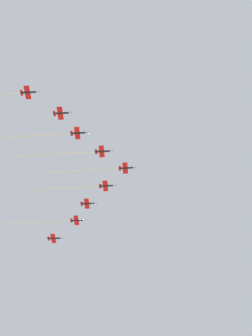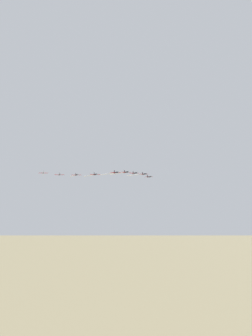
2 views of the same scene
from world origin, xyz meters
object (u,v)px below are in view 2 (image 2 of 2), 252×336
Objects in this scene: jet_port_inner at (120,173)px; jet_port_trail at (60,175)px; jet_starboard_trail at (149,177)px; jet_tail_end at (43,174)px; jet_lead at (110,173)px; jet_starboard_inner at (91,175)px; jet_port_outer at (135,173)px; jet_center_rear at (138,175)px; jet_starboard_outer at (74,175)px.

jet_port_inner reaches higher than jet_port_trail.
jet_starboard_trail is 0.19× the size of jet_tail_end.
jet_lead is 19.51m from jet_starboard_inner.
jet_starboard_trail is at bearing -147.94° from jet_port_inner.
jet_tail_end is (18.00, -34.63, 2.08)m from jet_port_trail.
jet_port_outer is at bearing -158.88° from jet_lead.
jet_center_rear is 13.56m from jet_starboard_trail.
jet_port_outer reaches higher than jet_starboard_trail.
jet_starboard_trail is (-89.92, -30.12, -0.51)m from jet_port_trail.
jet_starboard_inner is at bearing 169.59° from jet_port_trail.
jet_starboard_inner is at bearing 19.04° from jet_starboard_trail.
jet_tail_end is at bearing -29.71° from jet_port_outer.
jet_port_trail is at bearing -25.60° from jet_lead.
jet_port_trail is at bearing 21.83° from jet_starboard_outer.
jet_port_outer is at bearing 174.35° from jet_starboard_inner.
jet_starboard_inner is 1.17× the size of jet_starboard_outer.
jet_port_trail is (67.08, -0.03, -1.91)m from jet_port_outer.
jet_center_rear reaches higher than jet_starboard_trail.
jet_port_inner is 0.92× the size of jet_starboard_inner.
jet_starboard_inner is at bearing 21.81° from jet_center_rear.
jet_port_outer is 1.00× the size of jet_port_trail.
jet_port_trail is (42.06, -13.71, -0.79)m from jet_lead.
jet_lead is at bearing 34.94° from jet_starboard_trail.
jet_tail_end is (60.06, -48.34, 1.30)m from jet_lead.
jet_port_inner is 1.08× the size of jet_starboard_outer.
jet_lead is 44.24m from jet_port_trail.
jet_tail_end is at bearing -46.37° from jet_lead.
jet_starboard_inner is (26.64, 1.46, -2.29)m from jet_port_inner.
jet_tail_end reaches higher than jet_center_rear.
jet_center_rear is at bearing 7.10° from jet_starboard_trail.
jet_starboard_trail is at bearing -172.90° from jet_center_rear.
jet_port_trail is (27.01, -1.35, 0.36)m from jet_starboard_inner.
jet_starboard_outer is 4.48× the size of jet_port_trail.
jet_lead reaches higher than jet_starboard_outer.
jet_starboard_outer is at bearing -37.52° from jet_starboard_inner.
jet_lead is 1.16× the size of jet_starboard_outer.
jet_port_trail is (76.95, 26.73, -1.58)m from jet_center_rear.
jet_port_trail is 94.83m from jet_starboard_trail.
jet_port_inner is (-11.58, -13.82, 1.15)m from jet_lead.
jet_center_rear is (-64.47, -19.71, 1.91)m from jet_starboard_outer.
jet_lead reaches higher than jet_starboard_inner.
jet_port_inner is 4.83× the size of jet_starboard_trail.
jet_port_inner reaches higher than jet_lead.
jet_starboard_outer is 4.48× the size of jet_starboard_trail.
jet_starboard_inner is 5.22× the size of jet_starboard_trail.
jet_center_rear reaches higher than jet_lead.
jet_port_inner is at bearing 175.60° from jet_starboard_inner.
jet_port_outer is at bearing 62.21° from jet_center_rear.
jet_port_trail is (53.64, 0.11, -1.93)m from jet_port_inner.
jet_lead is at bearing 42.49° from jet_port_inner.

